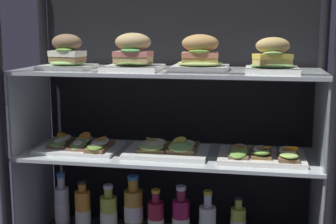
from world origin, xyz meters
TOP-DOWN VIEW (x-y plane):
  - case_frame at (0.00, 0.10)m, footprint 1.13×0.40m
  - riser_lower_tier at (0.00, 0.00)m, footprint 1.06×0.33m
  - shelf_lower_glass at (0.00, 0.00)m, footprint 1.08×0.35m
  - riser_upper_tier at (0.00, 0.00)m, footprint 1.06×0.33m
  - shelf_upper_glass at (0.00, 0.00)m, footprint 1.08×0.35m
  - plated_roll_sandwich_left_of_center at (-0.36, -0.02)m, footprint 0.18×0.18m
  - plated_roll_sandwich_near_right_corner at (-0.12, -0.03)m, footprint 0.20×0.20m
  - plated_roll_sandwich_mid_left at (0.11, -0.01)m, footprint 0.19×0.19m
  - plated_roll_sandwich_far_right at (0.36, -0.04)m, footprint 0.17×0.17m
  - open_sandwich_tray_near_left_corner at (-0.33, -0.01)m, footprint 0.29×0.23m
  - open_sandwich_tray_far_left at (0.00, -0.01)m, footprint 0.29×0.22m
  - open_sandwich_tray_right_of_center at (0.34, -0.03)m, footprint 0.29×0.23m
  - juice_bottle_back_center at (-0.43, 0.03)m, footprint 0.06×0.06m
  - juice_bottle_front_middle at (-0.34, 0.01)m, footprint 0.06×0.06m
  - juice_bottle_back_left at (-0.23, 0.01)m, footprint 0.07×0.07m
  - juice_bottle_back_right at (-0.14, 0.02)m, footprint 0.07×0.07m
  - juice_bottle_front_fourth at (-0.05, 0.00)m, footprint 0.06×0.06m
  - juice_bottle_front_right_end at (0.05, -0.00)m, footprint 0.06×0.06m

SIDE VIEW (x-z plane):
  - juice_bottle_front_fourth at x=-0.05m, z-range 0.01..0.22m
  - juice_bottle_back_left at x=-0.23m, z-range 0.01..0.22m
  - juice_bottle_front_middle at x=-0.34m, z-range 0.01..0.23m
  - juice_bottle_front_right_end at x=0.05m, z-range 0.01..0.24m
  - juice_bottle_back_center at x=-0.43m, z-range 0.01..0.25m
  - juice_bottle_back_right at x=-0.14m, z-range 0.01..0.26m
  - riser_lower_tier at x=0.00m, z-range 0.03..0.37m
  - shelf_lower_glass at x=0.00m, z-range 0.37..0.38m
  - open_sandwich_tray_right_of_center at x=0.34m, z-range 0.37..0.43m
  - open_sandwich_tray_near_left_corner at x=-0.33m, z-range 0.37..0.43m
  - open_sandwich_tray_far_left at x=0.00m, z-range 0.37..0.43m
  - case_frame at x=0.00m, z-range 0.04..1.01m
  - riser_upper_tier at x=0.00m, z-range 0.38..0.67m
  - shelf_upper_glass at x=0.00m, z-range 0.67..0.69m
  - plated_roll_sandwich_far_right at x=0.36m, z-range 0.67..0.79m
  - plated_roll_sandwich_mid_left at x=0.11m, z-range 0.67..0.79m
  - plated_roll_sandwich_left_of_center at x=-0.36m, z-range 0.67..0.80m
  - plated_roll_sandwich_near_right_corner at x=-0.12m, z-range 0.67..0.80m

